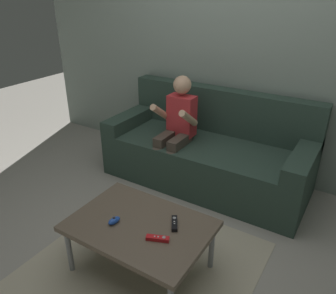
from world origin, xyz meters
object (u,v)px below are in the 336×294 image
at_px(person_seated_on_couch, 177,126).
at_px(nunchuk_blue, 114,221).
at_px(coffee_table, 140,228).
at_px(game_remote_black_near_edge, 174,223).
at_px(game_remote_red_far_corner, 158,238).
at_px(couch, 208,153).

bearing_deg(person_seated_on_couch, nunchuk_blue, -78.31).
relative_size(coffee_table, nunchuk_blue, 9.22).
distance_m(person_seated_on_couch, game_remote_black_near_edge, 1.18).
xyz_separation_m(person_seated_on_couch, game_remote_black_near_edge, (0.58, -1.01, -0.19)).
distance_m(coffee_table, game_remote_black_near_edge, 0.23).
relative_size(coffee_table, game_remote_red_far_corner, 6.20).
height_order(coffee_table, nunchuk_blue, nunchuk_blue).
relative_size(coffee_table, game_remote_black_near_edge, 6.42).
distance_m(couch, game_remote_black_near_edge, 1.24).
bearing_deg(couch, game_remote_black_near_edge, -74.37).
xyz_separation_m(person_seated_on_couch, game_remote_red_far_corner, (0.57, -1.18, -0.19)).
distance_m(couch, person_seated_on_couch, 0.42).
bearing_deg(game_remote_black_near_edge, coffee_table, -151.00).
relative_size(person_seated_on_couch, game_remote_black_near_edge, 7.46).
bearing_deg(nunchuk_blue, game_remote_black_near_edge, 29.26).
bearing_deg(game_remote_black_near_edge, nunchuk_blue, -150.74).
bearing_deg(couch, coffee_table, -83.87).
distance_m(couch, game_remote_red_far_corner, 1.40).
height_order(coffee_table, game_remote_red_far_corner, game_remote_red_far_corner).
xyz_separation_m(couch, game_remote_red_far_corner, (0.32, -1.36, 0.10)).
relative_size(game_remote_black_near_edge, nunchuk_blue, 1.44).
height_order(couch, coffee_table, couch).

